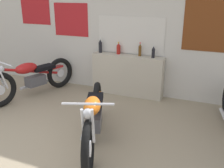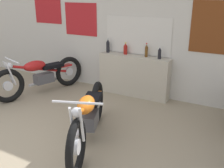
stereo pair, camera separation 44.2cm
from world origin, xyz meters
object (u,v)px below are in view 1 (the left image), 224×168
object	(u,v)px
bottle_left_center	(118,49)
bottle_center	(140,50)
bottle_right_center	(153,52)
motorcycle_red	(32,78)
motorcycle_orange	(93,118)
bottle_leftmost	(100,46)

from	to	relation	value
bottle_left_center	bottle_center	bearing A→B (deg)	-0.48
bottle_right_center	motorcycle_red	size ratio (longest dim) A/B	0.12
motorcycle_red	bottle_center	bearing A→B (deg)	23.78
bottle_center	bottle_right_center	size ratio (longest dim) A/B	1.13
motorcycle_red	bottle_right_center	bearing A→B (deg)	20.30
bottle_center	motorcycle_orange	distance (m)	2.22
bottle_leftmost	bottle_right_center	distance (m)	1.21
bottle_left_center	bottle_center	world-z (taller)	bottle_center
bottle_left_center	motorcycle_orange	bearing A→B (deg)	-78.55
bottle_center	motorcycle_orange	world-z (taller)	bottle_center
bottle_right_center	motorcycle_orange	xyz separation A→B (m)	(-0.35, -2.10, -0.57)
bottle_left_center	bottle_center	xyz separation A→B (m)	(0.48, -0.00, 0.01)
bottle_left_center	motorcycle_red	bearing A→B (deg)	-150.14
motorcycle_orange	bottle_leftmost	bearing A→B (deg)	112.03
bottle_left_center	bottle_center	distance (m)	0.48
bottle_right_center	motorcycle_orange	distance (m)	2.20
bottle_center	motorcycle_orange	xyz separation A→B (m)	(-0.05, -2.14, -0.58)
motorcycle_orange	bottle_left_center	bearing A→B (deg)	101.45
bottle_left_center	bottle_right_center	distance (m)	0.78
bottle_right_center	motorcycle_red	bearing A→B (deg)	-159.70
bottle_left_center	motorcycle_red	size ratio (longest dim) A/B	0.12
bottle_left_center	motorcycle_orange	world-z (taller)	bottle_left_center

